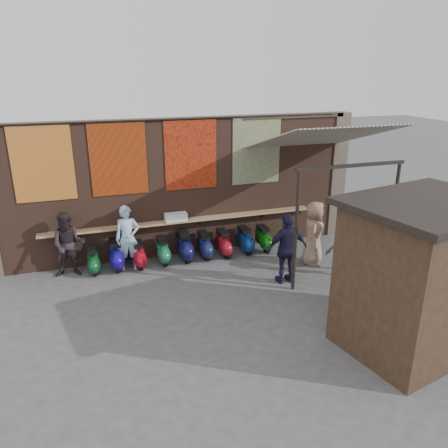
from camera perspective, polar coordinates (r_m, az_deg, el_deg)
name	(u,v)px	position (r m, az deg, el deg)	size (l,w,h in m)	color
ground	(207,291)	(11.14, -2.27, -8.67)	(70.00, 70.00, 0.00)	#474749
brick_wall	(180,188)	(12.85, -5.78, 4.75)	(10.00, 0.40, 4.00)	brown
pier_right	(335,175)	(14.84, 14.30, 6.26)	(0.50, 0.50, 4.00)	#4C4238
eating_counter	(184,221)	(12.77, -5.27, 0.45)	(8.00, 0.32, 0.05)	#9E7A51
shelf_box	(176,217)	(12.64, -6.31, 0.89)	(0.64, 0.31, 0.23)	white
tapestry_redgold	(43,163)	(12.16, -22.60, 7.34)	(1.50, 0.02, 2.00)	maroon
tapestry_sun	(119,159)	(12.17, -13.61, 8.30)	(1.50, 0.02, 2.00)	#F04A0E
tapestry_orange	(191,154)	(12.49, -4.35, 9.07)	(1.50, 0.02, 2.00)	#AF3715
tapestry_multi	(256,150)	(13.11, 4.26, 9.58)	(1.50, 0.02, 2.00)	navy
hang_rail	(179,119)	(12.27, -5.86, 13.46)	(0.06, 0.06, 9.50)	black
scooter_stool_0	(93,261)	(12.44, -16.71, -4.62)	(0.33, 0.72, 0.69)	#105024
scooter_stool_1	(116,255)	(12.48, -13.90, -3.98)	(0.38, 0.84, 0.80)	#180C87
scooter_stool_2	(139,255)	(12.47, -11.05, -3.98)	(0.34, 0.76, 0.72)	#B20D1C
scooter_stool_3	(163,251)	(12.60, -8.01, -3.50)	(0.35, 0.77, 0.74)	#1C7148
scooter_stool_4	(185,246)	(12.72, -5.17, -2.92)	(0.39, 0.87, 0.83)	#121243
scooter_stool_5	(205,245)	(12.85, -2.56, -2.81)	(0.36, 0.79, 0.75)	#161F4F
scooter_stool_6	(223,243)	(12.99, -0.07, -2.54)	(0.35, 0.79, 0.75)	maroon
scooter_stool_7	(245,240)	(13.23, 2.76, -2.13)	(0.36, 0.79, 0.75)	navy
scooter_stool_8	(264,239)	(13.41, 5.18, -1.93)	(0.35, 0.77, 0.73)	#10620E
diner_left	(128,238)	(12.21, -12.47, -1.82)	(0.66, 0.44, 1.82)	#9DC4E4
diner_right	(69,245)	(12.26, -19.62, -2.57)	(0.86, 0.67, 1.77)	#281F23
shopper_navy	(287,249)	(11.28, 8.22, -3.23)	(1.10, 0.46, 1.87)	#1A1734
shopper_grey	(345,248)	(12.09, 15.52, -3.03)	(0.99, 0.57, 1.54)	#535358
shopper_tan	(314,233)	(12.49, 11.63, -1.19)	(0.90, 0.59, 1.85)	#987B61
market_stall	(420,279)	(9.29, 24.19, -6.54)	(2.68, 2.01, 2.91)	black
stall_roof	(432,204)	(8.77, 25.55, 2.41)	(3.01, 2.32, 0.12)	black
stall_sign	(381,231)	(9.61, 19.82, -0.84)	(1.20, 0.04, 0.50)	gold
stall_shelf	(375,276)	(10.00, 19.13, -6.46)	(2.23, 0.10, 0.06)	#473321
awning_canvas	(321,137)	(12.16, 12.58, 11.01)	(3.20, 3.40, 0.03)	beige
awning_ledger	(295,116)	(13.50, 9.20, 13.75)	(3.30, 0.08, 0.12)	#33261C
awning_header	(352,166)	(11.00, 16.36, 7.32)	(3.00, 0.08, 0.08)	black
awning_post_left	(296,232)	(10.71, 9.38, -1.00)	(0.09, 0.09, 3.10)	black
awning_post_right	(392,220)	(12.22, 21.11, 0.52)	(0.09, 0.09, 3.10)	black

